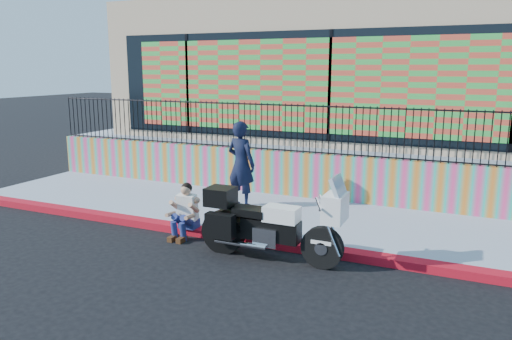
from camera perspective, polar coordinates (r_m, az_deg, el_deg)
The scene contains 10 objects.
ground at distance 9.60m, azimuth 1.02°, elevation -8.58°, with size 90.00×90.00×0.00m, color black.
red_curb at distance 9.58m, azimuth 1.03°, elevation -8.16°, with size 16.00×0.30×0.15m, color red.
sidewalk at distance 11.03m, azimuth 4.44°, elevation -5.49°, with size 16.00×3.00×0.15m, color #909AAD.
mural_wall at distance 12.35m, azimuth 7.02°, elevation -0.70°, with size 16.00×0.20×1.10m, color #E43C79.
metal_fence at distance 12.15m, azimuth 7.15°, elevation 4.61°, with size 15.80×0.04×1.20m, color black, non-canonical shape.
elevated_platform at distance 17.22m, azimuth 12.12°, elevation 2.37°, with size 16.00×10.00×1.25m, color #909AAD.
storefront_building at distance 16.79m, azimuth 12.34°, elevation 11.13°, with size 14.00×8.06×4.00m.
police_motorcycle at distance 8.73m, azimuth 1.41°, elevation -6.00°, with size 2.59×0.86×1.61m.
police_officer at distance 11.44m, azimuth -1.71°, elevation 0.67°, with size 0.72×0.48×1.99m, color black.
seated_man at distance 9.98m, azimuth -8.27°, elevation -5.19°, with size 0.54×0.71×1.06m.
Camera 1 is at (3.56, -8.28, 3.32)m, focal length 35.00 mm.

